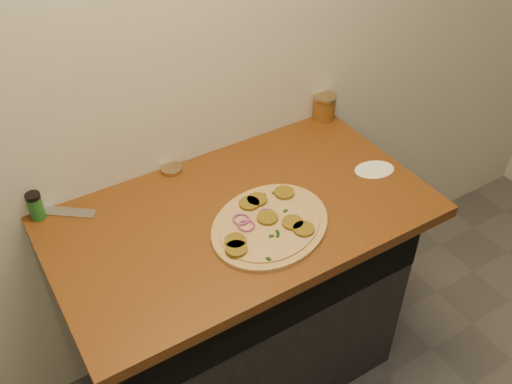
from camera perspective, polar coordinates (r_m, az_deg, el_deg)
cabinet at (r=2.16m, az=-1.77°, el=-10.79°), size 1.10×0.60×0.86m
countertop at (r=1.81m, az=-1.57°, el=-2.32°), size 1.20×0.70×0.04m
pizza at (r=1.74m, az=1.34°, el=-3.19°), size 0.53×0.53×0.03m
chefs_knife at (r=1.92m, az=-20.83°, el=-1.62°), size 0.26×0.21×0.02m
mason_jar_lid at (r=1.97m, az=-8.44°, el=2.28°), size 0.10×0.10×0.02m
salsa_jar at (r=2.23m, az=6.82°, el=8.46°), size 0.09×0.09×0.10m
spice_shaker at (r=1.87m, az=-21.17°, el=-1.31°), size 0.05×0.05×0.09m
flour_spill at (r=2.00m, az=11.75°, el=2.22°), size 0.17×0.17×0.00m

